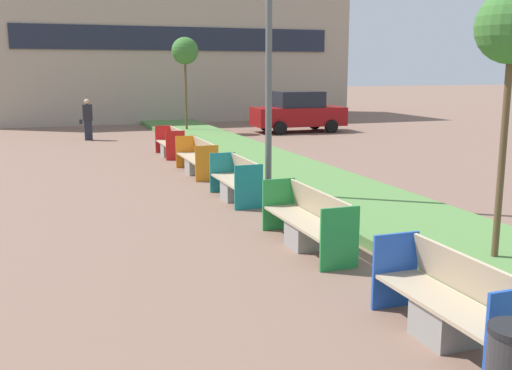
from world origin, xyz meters
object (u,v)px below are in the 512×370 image
parked_car_distant (298,112)px  bench_orange_frame (197,160)px  pedestrian_walking (88,119)px  bench_red_frame (171,145)px  sapling_tree_far (185,52)px  bench_teal_frame (236,184)px  sapling_tree_near (512,31)px  bench_blue_frame (448,308)px  bench_green_frame (308,225)px

parked_car_distant → bench_orange_frame: bearing=-125.5°
pedestrian_walking → parked_car_distant: size_ratio=0.39×
bench_red_frame → sapling_tree_far: sapling_tree_far is taller
bench_orange_frame → sapling_tree_far: (2.16, 10.59, 3.24)m
bench_red_frame → bench_teal_frame: bearing=-90.0°
bench_red_frame → bench_orange_frame: bearing=-89.9°
sapling_tree_far → pedestrian_walking: 5.39m
bench_teal_frame → bench_red_frame: same height
sapling_tree_near → parked_car_distant: size_ratio=0.93×
bench_blue_frame → bench_orange_frame: size_ratio=0.83×
bench_blue_frame → sapling_tree_far: size_ratio=0.47×
bench_orange_frame → sapling_tree_far: 11.28m
bench_green_frame → sapling_tree_far: bearing=83.2°
bench_red_frame → sapling_tree_near: (2.16, -12.92, 3.05)m
bench_orange_frame → sapling_tree_far: bearing=78.5°
bench_green_frame → bench_orange_frame: same height
bench_teal_frame → sapling_tree_far: size_ratio=0.46×
bench_blue_frame → sapling_tree_near: bearing=39.1°
bench_blue_frame → bench_green_frame: size_ratio=0.83×
bench_blue_frame → sapling_tree_near: sapling_tree_near is taller
bench_orange_frame → parked_car_distant: bearing=52.6°
bench_blue_frame → bench_red_frame: bearing=90.0°
bench_green_frame → sapling_tree_near: size_ratio=0.61×
bench_blue_frame → bench_red_frame: (-0.00, 14.68, -0.00)m
bench_green_frame → bench_red_frame: bearing=90.0°
sapling_tree_near → pedestrian_walking: sapling_tree_near is taller
bench_orange_frame → bench_red_frame: (-0.01, 3.63, -0.02)m
bench_red_frame → bench_blue_frame: bearing=-90.0°
bench_orange_frame → pedestrian_walking: size_ratio=1.44×
bench_green_frame → parked_car_distant: parked_car_distant is taller
pedestrian_walking → sapling_tree_far: bearing=16.8°
bench_blue_frame → parked_car_distant: bearing=70.7°
bench_green_frame → sapling_tree_near: bearing=-41.1°
bench_blue_frame → bench_orange_frame: same height
sapling_tree_near → parked_car_distant: 19.44m
sapling_tree_far → parked_car_distant: sapling_tree_far is taller
sapling_tree_near → pedestrian_walking: size_ratio=2.37×
bench_orange_frame → sapling_tree_far: sapling_tree_far is taller
bench_green_frame → pedestrian_walking: (-2.27, 16.66, 0.47)m
bench_blue_frame → bench_green_frame: bearing=89.9°
pedestrian_walking → parked_car_distant: bearing=0.5°
bench_blue_frame → bench_teal_frame: (-0.00, 7.47, -0.00)m
bench_blue_frame → bench_orange_frame: bearing=90.0°
bench_orange_frame → parked_car_distant: size_ratio=0.57×
bench_blue_frame → bench_teal_frame: size_ratio=1.02×
bench_green_frame → sapling_tree_far: 18.42m
bench_teal_frame → sapling_tree_near: (2.16, -5.72, 3.04)m
bench_blue_frame → pedestrian_walking: pedestrian_walking is taller
sapling_tree_near → bench_red_frame: bearing=99.5°
bench_blue_frame → sapling_tree_far: (2.16, 21.64, 3.26)m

